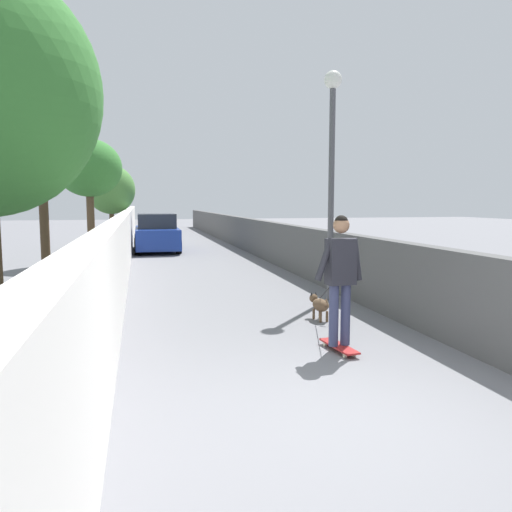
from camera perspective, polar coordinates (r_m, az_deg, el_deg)
ground_plane at (r=18.30m, az=-7.03°, el=-0.15°), size 80.00×80.00×0.00m
wall_left at (r=16.14m, az=-14.83°, el=1.81°), size 48.00×0.30×1.67m
fence_right at (r=16.72m, az=1.95°, el=1.61°), size 48.00×0.30×1.35m
tree_left_mid at (r=23.12m, az=-16.33°, el=7.30°), size 2.12×2.12×3.65m
tree_left_far at (r=11.87m, az=-23.59°, el=13.84°), size 2.43×2.43×4.80m
tree_left_distant at (r=17.19m, az=-18.63°, el=9.47°), size 2.10×2.10×4.06m
lamp_post at (r=10.35m, az=8.71°, el=12.30°), size 0.36×0.36×4.62m
skateboard at (r=6.98m, az=9.51°, el=-10.19°), size 0.82×0.29×0.08m
person_skateboarder at (r=6.76m, az=9.67°, el=-1.57°), size 0.26×0.72×1.77m
dog at (r=8.64m, az=7.30°, el=-5.53°), size 2.07×0.52×1.06m
car_near at (r=20.92m, az=-11.33°, el=2.54°), size 4.20×1.80×1.54m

